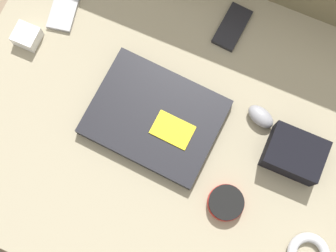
# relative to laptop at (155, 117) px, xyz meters

# --- Properties ---
(ground_plane) EXTENTS (8.00, 8.00, 0.00)m
(ground_plane) POSITION_rel_laptop_xyz_m (0.04, -0.01, -0.15)
(ground_plane) COLOR #7A6651
(couch_seat) EXTENTS (0.98, 0.79, 0.14)m
(couch_seat) POSITION_rel_laptop_xyz_m (0.04, -0.01, -0.08)
(couch_seat) COLOR gray
(couch_seat) RESTS_ON ground_plane
(laptop) EXTENTS (0.30, 0.24, 0.03)m
(laptop) POSITION_rel_laptop_xyz_m (0.00, 0.00, 0.00)
(laptop) COLOR black
(laptop) RESTS_ON couch_seat
(computer_mouse) EXTENTS (0.08, 0.06, 0.03)m
(computer_mouse) POSITION_rel_laptop_xyz_m (0.22, 0.10, 0.00)
(computer_mouse) COLOR gray
(computer_mouse) RESTS_ON couch_seat
(speaker_puck) EXTENTS (0.08, 0.08, 0.03)m
(speaker_puck) POSITION_rel_laptop_xyz_m (0.22, -0.11, -0.00)
(speaker_puck) COLOR red
(speaker_puck) RESTS_ON couch_seat
(phone_silver) EXTENTS (0.08, 0.13, 0.01)m
(phone_silver) POSITION_rel_laptop_xyz_m (-0.32, 0.17, -0.01)
(phone_silver) COLOR #99999E
(phone_silver) RESTS_ON couch_seat
(phone_black) EXTENTS (0.07, 0.12, 0.01)m
(phone_black) POSITION_rel_laptop_xyz_m (0.08, 0.28, -0.01)
(phone_black) COLOR black
(phone_black) RESTS_ON couch_seat
(camera_pouch) EXTENTS (0.12, 0.10, 0.06)m
(camera_pouch) POSITION_rel_laptop_xyz_m (0.32, 0.04, 0.02)
(camera_pouch) COLOR black
(camera_pouch) RESTS_ON couch_seat
(charger_brick) EXTENTS (0.06, 0.05, 0.04)m
(charger_brick) POSITION_rel_laptop_xyz_m (-0.36, 0.06, 0.00)
(charger_brick) COLOR silver
(charger_brick) RESTS_ON couch_seat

